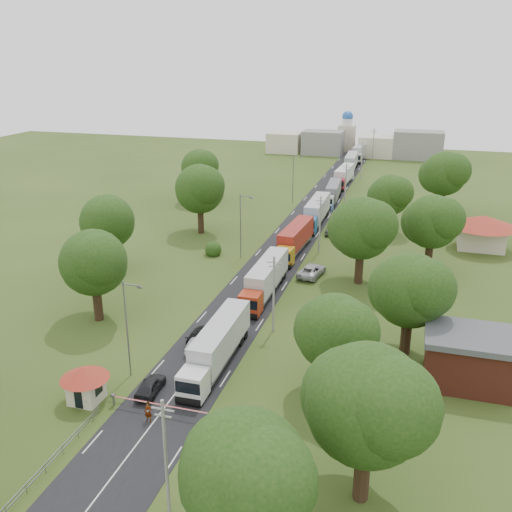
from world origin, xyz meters
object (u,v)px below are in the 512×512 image
at_px(boom_barrier, 145,403).
at_px(car_lane_front, 150,386).
at_px(guard_booth, 85,380).
at_px(car_lane_mid, 198,344).
at_px(info_sign, 332,211).
at_px(pedestrian_near, 148,412).
at_px(truck_0, 217,345).

distance_m(boom_barrier, car_lane_front, 2.92).
height_order(guard_booth, car_lane_mid, guard_booth).
relative_size(info_sign, pedestrian_near, 2.14).
bearing_deg(pedestrian_near, info_sign, 83.25).
height_order(boom_barrier, pedestrian_near, pedestrian_near).
bearing_deg(guard_booth, car_lane_mid, 61.72).
height_order(boom_barrier, info_sign, info_sign).
relative_size(info_sign, car_lane_mid, 1.01).
bearing_deg(car_lane_mid, guard_booth, 63.96).
bearing_deg(truck_0, pedestrian_near, -102.73).
bearing_deg(info_sign, car_lane_front, -97.41).
distance_m(guard_booth, car_lane_mid, 13.17).
relative_size(car_lane_front, pedestrian_near, 2.28).
distance_m(boom_barrier, pedestrian_near, 1.55).
bearing_deg(boom_barrier, guard_booth, -179.99).
xyz_separation_m(truck_0, car_lane_front, (-4.21, -6.60, -1.46)).
bearing_deg(pedestrian_near, boom_barrier, 125.55).
bearing_deg(guard_booth, info_sign, 78.32).
relative_size(boom_barrier, car_lane_mid, 2.27).
xyz_separation_m(guard_booth, car_lane_front, (4.96, 2.78, -1.42)).
height_order(guard_booth, info_sign, info_sign).
bearing_deg(car_lane_front, truck_0, -126.45).
relative_size(boom_barrier, guard_booth, 2.10).
relative_size(truck_0, car_lane_mid, 3.69).
height_order(truck_0, pedestrian_near, truck_0).
xyz_separation_m(truck_0, pedestrian_near, (-2.40, -10.61, -1.25)).
height_order(truck_0, car_lane_mid, truck_0).
xyz_separation_m(info_sign, car_lane_front, (-7.44, -57.22, -2.26)).
xyz_separation_m(boom_barrier, car_lane_front, (-0.88, 2.78, -0.15)).
xyz_separation_m(car_lane_mid, pedestrian_near, (0.58, -12.76, 0.29)).
height_order(guard_booth, car_lane_front, guard_booth).
distance_m(guard_booth, pedestrian_near, 6.99).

